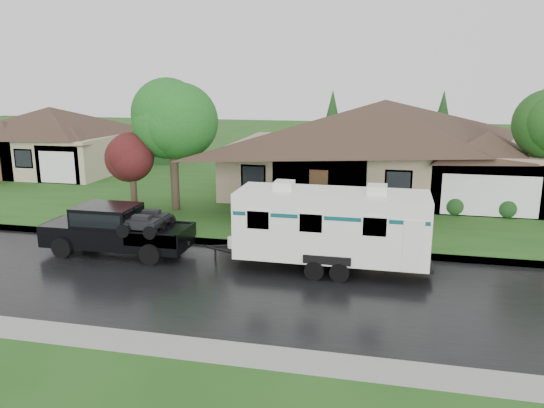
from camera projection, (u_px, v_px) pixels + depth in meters
The scene contains 11 objects.
ground at pixel (318, 270), 19.81m from camera, with size 140.00×140.00×0.00m, color #214E18.
road at pixel (310, 290), 17.91m from camera, with size 140.00×8.00×0.01m, color black.
curb at pixel (326, 250), 21.93m from camera, with size 140.00×0.50×0.15m, color gray.
lawn at pixel (350, 189), 34.03m from camera, with size 140.00×26.00×0.15m, color #214E18.
house_main at pixel (389, 136), 31.62m from camera, with size 19.44×10.80×6.90m.
house_far at pixel (53, 134), 38.79m from camera, with size 10.80×8.64×5.80m.
tree_left_green at pixel (172, 122), 27.27m from camera, with size 4.04×4.04×6.68m.
tree_red at pixel (132, 156), 27.03m from camera, with size 2.58×2.58×4.27m.
shrub_row at pixel (380, 201), 28.06m from camera, with size 13.60×1.00×1.00m.
pickup_truck at pixel (114, 228), 21.51m from camera, with size 5.96×2.27×1.99m.
travel_trailer at pixel (331, 224), 19.48m from camera, with size 7.35×2.58×3.30m.
Camera 1 is at (2.39, -18.62, 7.01)m, focal length 35.00 mm.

